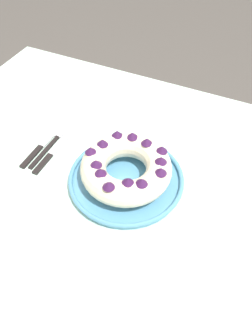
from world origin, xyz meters
The scene contains 7 objects.
ground_plane centered at (0.00, 0.00, 0.00)m, with size 8.00×8.00×0.00m, color #4C4742.
dining_table centered at (0.00, 0.00, 0.65)m, with size 1.44×0.99×0.74m.
serving_dish centered at (-0.02, 0.00, 0.75)m, with size 0.31×0.31×0.03m.
bundt_cake centered at (-0.02, 0.00, 0.80)m, with size 0.24×0.24×0.08m.
fork centered at (-0.29, 0.04, 0.74)m, with size 0.02×0.20×0.01m.
serving_knife centered at (-0.31, 0.01, 0.74)m, with size 0.02×0.21×0.01m.
cake_knife centered at (-0.27, -0.01, 0.74)m, with size 0.02×0.18×0.01m.
Camera 1 is at (0.21, -0.51, 1.44)m, focal length 35.00 mm.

